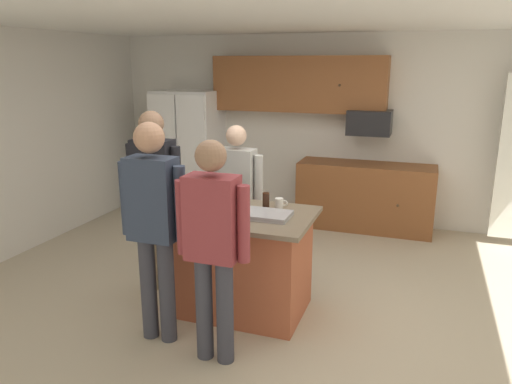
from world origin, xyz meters
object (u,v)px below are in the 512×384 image
Objects in this scene: kitchen_island at (245,262)px; glass_short_whisky at (266,201)px; refrigerator at (189,153)px; person_elder_center at (154,218)px; glass_pilsner at (225,196)px; serving_tray at (264,215)px; person_host_foreground at (237,191)px; mug_blue_stoneware at (210,205)px; microwave_over_range at (370,122)px; person_guest_right at (213,238)px; mug_ceramic_white at (279,203)px; person_guest_by_door at (155,190)px.

glass_short_whisky reaches higher than kitchen_island.
person_elder_center is at bearing -67.32° from refrigerator.
glass_pilsner is 0.54m from serving_tray.
glass_pilsner is (0.09, -0.52, 0.09)m from person_host_foreground.
glass_pilsner reaches higher than mug_blue_stoneware.
microwave_over_range is 3.52× the size of glass_pilsner.
microwave_over_range is at bearing 124.55° from person_host_foreground.
microwave_over_range is at bearing 68.99° from mug_blue_stoneware.
person_guest_right is (0.55, -0.12, -0.06)m from person_elder_center.
mug_ceramic_white is (0.18, 1.06, -0.01)m from person_guest_right.
person_elder_center reaches higher than mug_blue_stoneware.
person_elder_center is 4.07× the size of serving_tray.
person_host_foreground is 10.41× the size of glass_short_whisky.
kitchen_island is 10.00× the size of mug_ceramic_white.
glass_pilsner reaches higher than mug_ceramic_white.
serving_tray is (0.70, 0.64, -0.09)m from person_elder_center.
glass_short_whisky is (1.08, 0.09, -0.03)m from person_guest_by_door.
person_elder_center reaches higher than person_guest_right.
person_host_foreground reaches higher than glass_pilsner.
person_elder_center is at bearing -128.11° from mug_ceramic_white.
person_elder_center reaches higher than glass_pilsner.
person_guest_by_door is at bearing 66.64° from person_elder_center.
person_elder_center reaches higher than microwave_over_range.
kitchen_island is 0.64m from glass_pilsner.
refrigerator is 15.11× the size of mug_ceramic_white.
kitchen_island is 7.59× the size of glass_pilsner.
microwave_over_range is (2.60, 0.12, 0.54)m from refrigerator.
person_guest_by_door reaches higher than person_host_foreground.
microwave_over_range is 2.98m from kitchen_island.
serving_tray is (0.52, -0.01, -0.03)m from mug_blue_stoneware.
serving_tray is (-0.53, -2.75, -0.50)m from microwave_over_range.
microwave_over_range is at bearing 68.00° from glass_pilsner.
glass_pilsner is 1.03× the size of glass_short_whisky.
person_guest_right reaches higher than glass_short_whisky.
refrigerator is 13.62× the size of mug_blue_stoneware.
mug_blue_stoneware is at bearing -155.50° from glass_short_whisky.
glass_short_whisky is (0.50, -0.55, 0.09)m from person_host_foreground.
kitchen_island is at bearing -127.00° from glass_short_whisky.
mug_ceramic_white is at bearing 25.62° from person_host_foreground.
kitchen_island is 0.67× the size of person_guest_by_door.
refrigerator reaches higher than person_elder_center.
glass_pilsner reaches higher than serving_tray.
refrigerator is 2.68m from person_guest_by_door.
person_guest_by_door is 1.09m from glass_short_whisky.
kitchen_island is at bearing -105.07° from microwave_over_range.
mug_ceramic_white is at bearing 27.47° from mug_blue_stoneware.
kitchen_island is at bearing -0.00° from person_guest_right.
person_host_foreground is at bearing -119.00° from microwave_over_range.
kitchen_island is at bearing 168.80° from serving_tray.
refrigerator is 1.14× the size of person_host_foreground.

